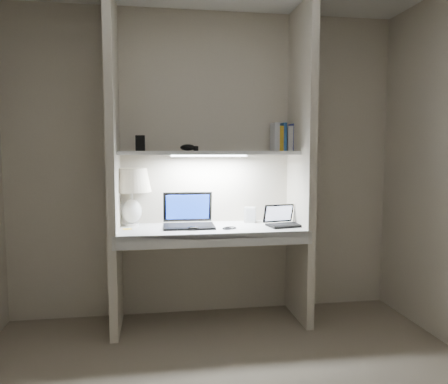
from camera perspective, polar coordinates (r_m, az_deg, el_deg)
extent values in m
cube|color=beige|center=(3.65, -2.33, 3.57)|extent=(3.20, 0.01, 2.50)
cube|color=beige|center=(3.36, -14.23, 3.27)|extent=(0.06, 0.55, 2.50)
cube|color=beige|center=(3.54, 10.03, 3.45)|extent=(0.06, 0.55, 2.50)
cube|color=white|center=(3.43, -1.76, -4.94)|extent=(1.40, 0.55, 0.04)
cube|color=silver|center=(3.18, -1.16, -6.30)|extent=(1.46, 0.03, 0.10)
cube|color=silver|center=(3.47, -1.98, 5.14)|extent=(1.40, 0.36, 0.03)
cube|color=white|center=(3.47, -1.98, 4.77)|extent=(0.60, 0.04, 0.02)
cylinder|color=white|center=(3.57, -11.92, -4.14)|extent=(0.11, 0.11, 0.02)
ellipsoid|color=white|center=(3.56, -11.95, -2.48)|extent=(0.16, 0.16, 0.20)
cylinder|color=white|center=(3.55, -11.98, -0.64)|extent=(0.03, 0.03, 0.08)
sphere|color=#FFD899|center=(3.54, -12.01, 0.71)|extent=(0.05, 0.05, 0.05)
cube|color=black|center=(3.42, -4.61, -4.49)|extent=(0.40, 0.28, 0.02)
cube|color=black|center=(3.42, -4.61, -4.33)|extent=(0.34, 0.20, 0.00)
cube|color=black|center=(3.57, -4.78, -1.95)|extent=(0.40, 0.08, 0.25)
cube|color=blue|center=(3.56, -4.77, -1.96)|extent=(0.35, 0.06, 0.20)
cube|color=black|center=(3.49, 7.91, -4.33)|extent=(0.28, 0.22, 0.02)
cube|color=black|center=(3.49, 7.91, -4.18)|extent=(0.24, 0.16, 0.00)
cube|color=black|center=(3.57, 7.12, -2.76)|extent=(0.26, 0.10, 0.15)
cube|color=#CFDBFF|center=(3.57, 7.17, -2.78)|extent=(0.23, 0.08, 0.12)
cube|color=silver|center=(3.65, 3.43, -2.99)|extent=(0.11, 0.10, 0.13)
ellipsoid|color=black|center=(3.30, -4.04, -4.75)|extent=(0.09, 0.06, 0.03)
torus|color=black|center=(3.37, 0.83, -4.69)|extent=(0.11, 0.11, 0.01)
cube|color=yellow|center=(3.42, -12.52, -4.74)|extent=(0.08, 0.08, 0.00)
cube|color=silver|center=(3.72, 9.35, 6.89)|extent=(0.03, 0.15, 0.21)
cube|color=#263099|center=(3.71, 8.91, 7.09)|extent=(0.04, 0.15, 0.23)
cube|color=silver|center=(3.70, 8.35, 6.91)|extent=(0.04, 0.15, 0.20)
cube|color=#214E91|center=(3.69, 7.67, 7.12)|extent=(0.03, 0.15, 0.23)
cube|color=gold|center=(3.68, 7.22, 6.93)|extent=(0.03, 0.15, 0.20)
cube|color=silver|center=(3.67, 6.65, 7.14)|extent=(0.04, 0.15, 0.23)
cube|color=black|center=(3.47, -10.88, 6.29)|extent=(0.07, 0.05, 0.12)
ellipsoid|color=black|center=(3.45, -4.75, 5.81)|extent=(0.13, 0.09, 0.05)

